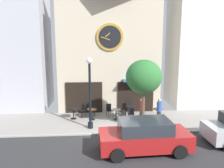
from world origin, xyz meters
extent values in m
cube|color=gray|center=(0.00, 2.18, -0.03)|extent=(26.11, 4.36, 0.05)
cube|color=#2D2D30|center=(0.00, -3.10, -0.03)|extent=(26.11, 6.20, 0.05)
cube|color=#A8A5A0|center=(0.00, 0.02, 0.04)|extent=(26.11, 0.12, 0.08)
cube|color=beige|center=(-0.11, 5.73, 4.22)|extent=(7.72, 2.75, 8.43)
cylinder|color=#B7842D|center=(-0.11, 4.30, 5.56)|extent=(1.94, 0.10, 1.94)
cylinder|color=black|center=(-0.11, 4.24, 5.56)|extent=(1.59, 0.04, 1.59)
cube|color=#B7842D|center=(-0.27, 4.20, 5.70)|extent=(0.37, 0.03, 0.33)
cube|color=#B7842D|center=(-0.43, 4.20, 5.46)|extent=(0.66, 0.03, 0.27)
cube|color=black|center=(-2.04, 4.32, 1.15)|extent=(2.70, 0.10, 2.30)
cube|color=black|center=(1.82, 4.32, 1.15)|extent=(2.70, 0.10, 2.30)
cube|color=#33568C|center=(2.05, 4.01, 2.45)|extent=(2.47, 0.90, 0.12)
cube|color=#B2B2BC|center=(-7.60, 6.39, 7.83)|extent=(5.20, 4.07, 15.67)
cube|color=silver|center=(8.23, 6.16, 6.03)|extent=(6.31, 3.60, 12.07)
cylinder|color=black|center=(-1.51, 1.08, 0.18)|extent=(0.32, 0.32, 0.36)
cylinder|color=black|center=(-1.51, 1.08, 1.97)|extent=(0.14, 0.14, 3.94)
sphere|color=white|center=(-1.51, 1.08, 4.12)|extent=(0.36, 0.36, 0.36)
cylinder|color=brown|center=(1.69, 0.92, 1.21)|extent=(0.20, 0.20, 2.41)
ellipsoid|color=#2D7033|center=(1.69, 0.92, 3.17)|extent=(2.15, 1.93, 2.04)
cylinder|color=black|center=(-2.71, 2.90, 0.37)|extent=(0.07, 0.07, 0.75)
cylinder|color=black|center=(-2.71, 2.90, 0.01)|extent=(0.40, 0.40, 0.03)
cylinder|color=black|center=(-2.71, 2.90, 0.75)|extent=(0.78, 0.78, 0.03)
cylinder|color=black|center=(-1.43, 2.64, 0.37)|extent=(0.07, 0.07, 0.74)
cylinder|color=black|center=(-1.43, 2.64, 0.01)|extent=(0.40, 0.40, 0.03)
cylinder|color=brown|center=(-1.43, 2.64, 0.74)|extent=(0.67, 0.67, 0.03)
cylinder|color=black|center=(0.19, 2.54, 0.35)|extent=(0.07, 0.07, 0.70)
cylinder|color=black|center=(0.19, 2.54, 0.01)|extent=(0.40, 0.40, 0.03)
cylinder|color=gray|center=(0.19, 2.54, 0.70)|extent=(0.66, 0.66, 0.03)
cylinder|color=black|center=(1.28, 3.11, 0.38)|extent=(0.07, 0.07, 0.75)
cylinder|color=black|center=(1.28, 3.11, 0.01)|extent=(0.40, 0.40, 0.03)
cylinder|color=black|center=(1.28, 3.11, 0.75)|extent=(0.68, 0.68, 0.03)
cylinder|color=black|center=(3.03, 2.46, 0.35)|extent=(0.07, 0.07, 0.70)
cylinder|color=black|center=(3.03, 2.46, 0.01)|extent=(0.40, 0.40, 0.03)
cylinder|color=brown|center=(3.03, 2.46, 0.70)|extent=(0.70, 0.70, 0.03)
cube|color=black|center=(1.18, 2.34, 0.45)|extent=(0.42, 0.42, 0.04)
cube|color=black|center=(1.17, 2.16, 0.68)|extent=(0.38, 0.06, 0.45)
cylinder|color=black|center=(1.36, 2.50, 0.23)|extent=(0.03, 0.03, 0.45)
cylinder|color=black|center=(1.02, 2.52, 0.23)|extent=(0.03, 0.03, 0.45)
cylinder|color=black|center=(1.34, 2.16, 0.23)|extent=(0.03, 0.03, 0.45)
cylinder|color=black|center=(1.00, 2.18, 0.23)|extent=(0.03, 0.03, 0.45)
cube|color=black|center=(-2.16, 3.33, 0.45)|extent=(0.57, 0.57, 0.04)
cube|color=black|center=(-2.03, 3.46, 0.68)|extent=(0.30, 0.29, 0.45)
cylinder|color=black|center=(-2.40, 3.32, 0.23)|extent=(0.03, 0.03, 0.45)
cylinder|color=black|center=(-2.15, 3.09, 0.23)|extent=(0.03, 0.03, 0.45)
cylinder|color=black|center=(-2.16, 3.57, 0.23)|extent=(0.03, 0.03, 0.45)
cylinder|color=black|center=(-1.92, 3.34, 0.23)|extent=(0.03, 0.03, 0.45)
cube|color=black|center=(-0.19, 3.16, 0.45)|extent=(0.53, 0.53, 0.04)
cube|color=black|center=(-0.26, 3.33, 0.68)|extent=(0.36, 0.19, 0.45)
cylinder|color=black|center=(-0.28, 2.94, 0.23)|extent=(0.03, 0.03, 0.45)
cylinder|color=black|center=(0.03, 3.08, 0.23)|extent=(0.03, 0.03, 0.45)
cylinder|color=black|center=(-0.42, 3.25, 0.23)|extent=(0.03, 0.03, 0.45)
cylinder|color=black|center=(-0.10, 3.39, 0.23)|extent=(0.03, 0.03, 0.45)
cube|color=black|center=(1.27, 3.85, 0.45)|extent=(0.42, 0.42, 0.04)
cube|color=black|center=(1.26, 4.03, 0.68)|extent=(0.38, 0.06, 0.45)
cylinder|color=black|center=(1.11, 3.67, 0.23)|extent=(0.03, 0.03, 0.45)
cylinder|color=black|center=(1.45, 3.69, 0.23)|extent=(0.03, 0.03, 0.45)
cylinder|color=black|center=(1.09, 4.01, 0.23)|extent=(0.03, 0.03, 0.45)
cylinder|color=black|center=(1.43, 4.03, 0.23)|extent=(0.03, 0.03, 0.45)
cube|color=black|center=(0.51, 1.89, 0.45)|extent=(0.56, 0.56, 0.04)
cube|color=black|center=(0.62, 1.75, 0.68)|extent=(0.32, 0.27, 0.45)
cylinder|color=black|center=(0.53, 2.13, 0.23)|extent=(0.03, 0.03, 0.45)
cylinder|color=black|center=(0.27, 1.91, 0.23)|extent=(0.03, 0.03, 0.45)
cylinder|color=black|center=(0.75, 1.87, 0.23)|extent=(0.03, 0.03, 0.45)
cylinder|color=black|center=(0.49, 1.65, 0.23)|extent=(0.03, 0.03, 0.45)
cube|color=black|center=(-1.44, 3.41, 0.45)|extent=(0.42, 0.42, 0.04)
cube|color=black|center=(-1.43, 3.59, 0.68)|extent=(0.38, 0.06, 0.45)
cylinder|color=black|center=(-1.62, 3.25, 0.23)|extent=(0.03, 0.03, 0.45)
cylinder|color=black|center=(-1.28, 3.23, 0.23)|extent=(0.03, 0.03, 0.45)
cylinder|color=black|center=(-1.60, 3.59, 0.23)|extent=(0.03, 0.03, 0.45)
cylinder|color=black|center=(-1.26, 3.57, 0.23)|extent=(0.03, 0.03, 0.45)
cylinder|color=#2D2D38|center=(1.76, 1.66, 0.42)|extent=(0.26, 0.26, 0.85)
cylinder|color=maroon|center=(1.76, 1.66, 1.15)|extent=(0.32, 0.32, 0.60)
sphere|color=tan|center=(1.76, 1.66, 1.56)|extent=(0.22, 0.22, 0.22)
cylinder|color=#2D2D38|center=(2.87, 1.53, 0.42)|extent=(0.37, 0.37, 0.85)
cylinder|color=#3359B2|center=(2.87, 1.53, 1.15)|extent=(0.45, 0.45, 0.60)
sphere|color=tan|center=(2.87, 1.53, 1.56)|extent=(0.22, 0.22, 0.22)
cube|color=maroon|center=(1.14, -2.12, 0.60)|extent=(4.38, 1.99, 0.75)
cube|color=#262B33|center=(1.14, -2.12, 1.25)|extent=(2.48, 1.69, 0.60)
cylinder|color=black|center=(2.60, -2.95, 0.32)|extent=(0.65, 0.25, 0.64)
cylinder|color=black|center=(2.52, -1.15, 0.32)|extent=(0.65, 0.25, 0.64)
cylinder|color=black|center=(-0.24, -3.08, 0.32)|extent=(0.65, 0.25, 0.64)
cylinder|color=black|center=(-0.32, -1.28, 0.32)|extent=(0.65, 0.25, 0.64)
cylinder|color=black|center=(5.26, -0.67, 0.32)|extent=(0.64, 0.22, 0.64)
camera|label=1|loc=(-1.13, -12.20, 5.12)|focal=36.41mm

